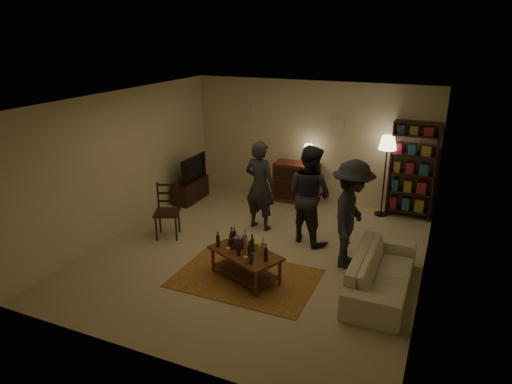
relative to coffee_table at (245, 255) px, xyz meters
The scene contains 13 objects.
floor 0.99m from the coffee_table, 100.85° to the left, with size 6.00×6.00×0.00m, color #C6B793.
room_shell 4.19m from the coffee_table, 101.95° to the left, with size 6.00×6.00×6.00m.
rug 0.41m from the coffee_table, 19.84° to the right, with size 2.20×1.50×0.01m, color maroon.
coffee_table is the anchor object (origin of this frame).
dining_chair 2.21m from the coffee_table, 156.32° to the left, with size 0.60×0.60×1.05m.
tv_stand 3.75m from the coffee_table, 134.23° to the left, with size 0.40×1.00×1.06m.
dresser 3.62m from the coffee_table, 95.74° to the left, with size 1.00×0.50×1.36m.
bookshelf 4.26m from the coffee_table, 60.48° to the left, with size 0.90×0.34×2.02m.
floor_lamp 4.00m from the coffee_table, 66.24° to the left, with size 0.36×0.36×1.72m.
sofa 2.09m from the coffee_table, 13.46° to the left, with size 2.08×0.81×0.61m, color beige.
person_left 2.03m from the coffee_table, 106.24° to the left, with size 0.64×0.42×1.77m, color #26252D.
person_right 1.86m from the coffee_table, 73.87° to the left, with size 0.89×0.69×1.83m, color #25252C.
person_by_sofa 1.84m from the coffee_table, 37.49° to the left, with size 1.18×0.68×1.82m, color #222128.
Camera 1 is at (2.87, -6.65, 3.75)m, focal length 32.00 mm.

